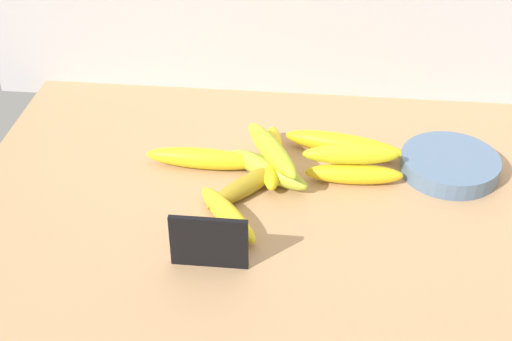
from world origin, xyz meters
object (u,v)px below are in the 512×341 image
Objects in this scene: banana_3 at (228,214)px; banana_1 at (272,157)px; banana_2 at (354,174)px; fruit_bowl at (450,165)px; banana_0 at (344,145)px; banana_4 at (202,158)px; chalkboard_sign at (209,244)px; banana_5 at (268,169)px; banana_7 at (272,150)px; banana_8 at (351,155)px; banana_6 at (247,185)px.

banana_1 is at bearing 71.14° from banana_3.
banana_2 is (13.77, -3.31, -0.21)cm from banana_1.
fruit_bowl is 29.79cm from banana_1.
banana_0 is 24.58cm from banana_4.
banana_4 is at bearing 101.79° from chalkboard_sign.
banana_7 reaches higher than banana_5.
banana_8 is (12.83, 0.47, -0.36)cm from banana_7.
banana_0 is 14.79cm from banana_7.
fruit_bowl is 17.59cm from banana_8.
banana_6 is (-2.93, -4.31, -0.22)cm from banana_5.
banana_0 is 1.30× the size of banana_2.
banana_4 is at bearing -164.51° from banana_0.
banana_1 reaches higher than banana_6.
banana_5 is (-0.38, -3.65, -0.09)cm from banana_1.
banana_5 is at bearing -144.95° from banana_0.
banana_0 is 1.21× the size of banana_7.
fruit_bowl is 0.84× the size of banana_4.
banana_0 is at bearing 58.46° from chalkboard_sign.
banana_2 is 25.50cm from banana_4.
banana_2 is at bearing 15.23° from banana_6.
banana_3 reaches higher than fruit_bowl.
banana_8 is (-0.79, 0.72, 3.31)cm from banana_2.
banana_8 is (13.35, 1.06, 3.19)cm from banana_5.
banana_5 reaches higher than banana_2.
chalkboard_sign is 17.93cm from banana_6.
banana_8 is at bearing -2.49° from banana_4.
banana_1 is at bearing -157.21° from banana_0.
banana_2 is 0.93× the size of banana_6.
banana_7 reaches higher than fruit_bowl.
banana_8 is (12.98, -2.59, 3.10)cm from banana_1.
banana_8 is at bearing -11.28° from banana_1.
chalkboard_sign is 0.53× the size of banana_0.
chalkboard_sign is at bearing -121.54° from banana_0.
banana_3 is 8.21cm from banana_6.
banana_5 is 0.93× the size of banana_7.
banana_5 is 13.77cm from banana_8.
banana_6 is 1.00× the size of banana_7.
banana_6 is at bearing -139.68° from banana_0.
banana_0 reaches higher than banana_6.
banana_1 reaches higher than banana_2.
banana_5 is at bearing -170.50° from fruit_bowl.
banana_0 is at bearing 50.20° from banana_3.
banana_2 is 0.83× the size of banana_4.
chalkboard_sign is 26.36cm from banana_1.
banana_8 is at bearing -82.83° from banana_0.
fruit_bowl is at bearing 26.16° from banana_3.
banana_7 is at bearing -177.88° from banana_8.
banana_0 is 1.07× the size of banana_4.
banana_0 is 20.11cm from banana_6.
banana_3 is (-35.18, -17.28, 0.14)cm from fruit_bowl.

